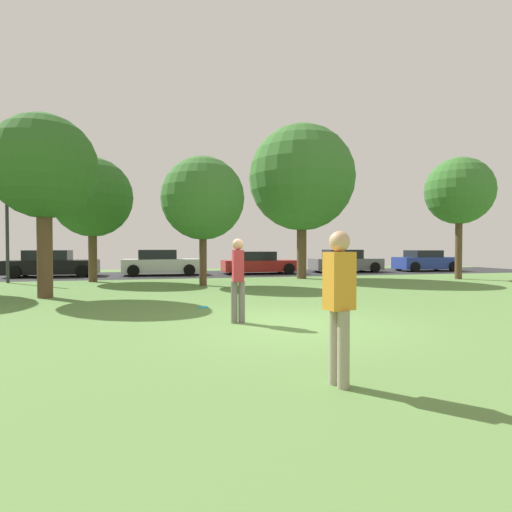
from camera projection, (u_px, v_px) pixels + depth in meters
name	position (u px, v px, depth m)	size (l,w,h in m)	color
ground_plane	(291.00, 324.00, 8.61)	(44.00, 44.00, 0.00)	#5B8442
road_strip	(204.00, 274.00, 24.15)	(44.00, 6.40, 0.01)	#28282B
maple_tree_near	(203.00, 199.00, 16.99)	(3.44, 3.44, 5.34)	brown
oak_tree_center	(459.00, 191.00, 20.40)	(3.31, 3.31, 6.04)	brown
maple_tree_far	(44.00, 168.00, 12.90)	(3.26, 3.26, 5.77)	brown
oak_tree_left	(302.00, 178.00, 20.73)	(5.33, 5.33, 7.76)	brown
oak_tree_right	(92.00, 198.00, 18.82)	(3.63, 3.63, 5.70)	brown
person_thrower	(339.00, 300.00, 4.74)	(0.36, 0.30, 1.80)	gray
person_bystander	(238.00, 276.00, 8.69)	(0.30, 0.33, 1.79)	slate
frisbee_disc	(203.00, 307.00, 10.89)	(0.27, 0.27, 0.03)	#2DB2E0
parked_car_black	(52.00, 264.00, 22.12)	(4.57, 2.08, 1.42)	black
parked_car_white	(161.00, 264.00, 23.25)	(4.26, 1.94, 1.44)	white
parked_car_red	(259.00, 263.00, 24.52)	(4.41, 2.11, 1.33)	#B21E1E
parked_car_grey	(345.00, 262.00, 26.10)	(4.45, 2.01, 1.42)	slate
parked_car_blue	(425.00, 261.00, 27.28)	(4.06, 2.00, 1.37)	#233893
street_lamp_post	(7.00, 232.00, 18.23)	(0.14, 0.14, 4.50)	#2D2D33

